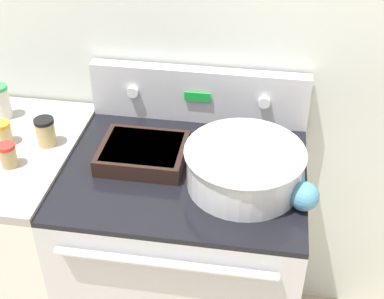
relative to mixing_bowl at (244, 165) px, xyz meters
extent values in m
cube|color=silver|center=(-0.19, 0.41, 0.28)|extent=(8.00, 0.05, 2.50)
cube|color=#BCBCC1|center=(-0.19, 0.05, -0.53)|extent=(0.76, 0.63, 0.88)
cube|color=black|center=(-0.19, 0.05, -0.08)|extent=(0.76, 0.63, 0.02)
cylinder|color=silver|center=(-0.19, -0.28, -0.15)|extent=(0.62, 0.02, 0.02)
cube|color=#BCBCC1|center=(-0.19, 0.35, 0.03)|extent=(0.76, 0.05, 0.20)
cylinder|color=white|center=(-0.41, 0.31, 0.04)|extent=(0.04, 0.02, 0.04)
cylinder|color=white|center=(0.04, 0.31, 0.04)|extent=(0.04, 0.02, 0.04)
cube|color=green|center=(-0.19, 0.31, 0.04)|extent=(0.09, 0.01, 0.03)
cube|color=silver|center=(-0.84, 0.05, -0.53)|extent=(0.55, 0.63, 0.88)
cylinder|color=silver|center=(0.00, 0.00, -0.01)|extent=(0.34, 0.34, 0.13)
torus|color=silver|center=(0.00, 0.00, 0.05)|extent=(0.36, 0.36, 0.01)
cylinder|color=beige|center=(0.00, 0.00, 0.04)|extent=(0.31, 0.31, 0.02)
cube|color=black|center=(-0.32, 0.07, -0.04)|extent=(0.27, 0.22, 0.06)
cube|color=tan|center=(-0.32, 0.07, -0.03)|extent=(0.24, 0.20, 0.03)
cylinder|color=teal|center=(0.18, 0.03, -0.07)|extent=(0.01, 0.23, 0.01)
sphere|color=teal|center=(0.18, -0.08, -0.03)|extent=(0.08, 0.08, 0.08)
cylinder|color=tan|center=(-0.65, 0.09, -0.02)|extent=(0.06, 0.06, 0.08)
cylinder|color=black|center=(-0.65, 0.09, 0.03)|extent=(0.06, 0.06, 0.01)
cylinder|color=tan|center=(-0.72, -0.04, -0.03)|extent=(0.05, 0.05, 0.07)
cylinder|color=red|center=(-0.72, -0.04, 0.01)|extent=(0.05, 0.05, 0.01)
cylinder|color=tan|center=(-0.79, 0.08, -0.03)|extent=(0.05, 0.05, 0.07)
cylinder|color=orange|center=(-0.79, 0.08, 0.01)|extent=(0.06, 0.06, 0.01)
cylinder|color=beige|center=(-0.87, 0.23, 0.00)|extent=(0.06, 0.06, 0.11)
camera|label=1|loc=(0.05, -1.26, 0.94)|focal=50.00mm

